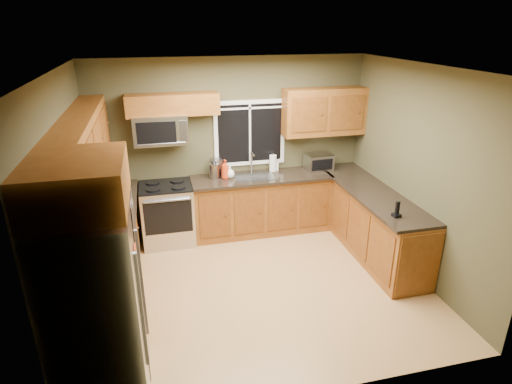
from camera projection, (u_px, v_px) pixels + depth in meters
name	position (u px, v px, depth m)	size (l,w,h in m)	color
floor	(259.00, 285.00, 5.52)	(4.20, 4.20, 0.00)	#B0834D
ceiling	(259.00, 68.00, 4.51)	(4.20, 4.20, 0.00)	white
back_wall	(231.00, 147.00, 6.64)	(4.20, 4.20, 0.00)	#444128
front_wall	(314.00, 267.00, 3.39)	(4.20, 4.20, 0.00)	#444128
left_wall	(68.00, 204.00, 4.56)	(3.60, 3.60, 0.00)	#444128
right_wall	(418.00, 173.00, 5.48)	(3.60, 3.60, 0.00)	#444128
window	(250.00, 133.00, 6.62)	(1.12, 0.03, 1.02)	white
base_cabinets_left	(111.00, 253.00, 5.39)	(0.60, 2.65, 0.90)	brown
countertop_left	(109.00, 219.00, 5.22)	(0.65, 2.65, 0.04)	black
base_cabinets_back	(261.00, 205.00, 6.80)	(2.17, 0.60, 0.90)	brown
countertop_back	(262.00, 177.00, 6.60)	(2.17, 0.65, 0.04)	black
base_cabinets_peninsula	(369.00, 221.00, 6.24)	(0.60, 2.52, 0.90)	brown
countertop_peninsula	(371.00, 191.00, 6.06)	(0.65, 2.50, 0.04)	black
upper_cabinets_left	(83.00, 145.00, 4.83)	(0.33, 2.65, 0.72)	brown
upper_cabinets_back_left	(173.00, 104.00, 6.04)	(1.30, 0.33, 0.30)	brown
upper_cabinets_back_right	(324.00, 112.00, 6.62)	(1.30, 0.33, 0.72)	brown
upper_cabinet_over_fridge	(77.00, 184.00, 3.21)	(0.72, 0.90, 0.38)	brown
refrigerator	(98.00, 308.00, 3.63)	(0.74, 0.90, 1.80)	#B7B7BC
range	(168.00, 213.00, 6.44)	(0.76, 0.69, 0.94)	#B7B7BC
microwave	(160.00, 129.00, 6.09)	(0.76, 0.41, 0.42)	#B7B7BC
sink	(254.00, 176.00, 6.58)	(0.60, 0.42, 0.36)	slate
toaster_oven	(319.00, 162.00, 6.84)	(0.44, 0.35, 0.26)	#B7B7BC
coffee_maker	(217.00, 168.00, 6.55)	(0.17, 0.22, 0.27)	slate
kettle	(214.00, 170.00, 6.46)	(0.19, 0.19, 0.29)	#B7B7BC
paper_towel_roll	(273.00, 163.00, 6.78)	(0.13, 0.13, 0.29)	white
soap_bottle_a	(225.00, 169.00, 6.43)	(0.11, 0.12, 0.30)	red
soap_bottle_b	(276.00, 165.00, 6.82)	(0.08, 0.09, 0.19)	white
soap_bottle_c	(230.00, 172.00, 6.49)	(0.15, 0.15, 0.19)	white
cordless_phone	(397.00, 212.00, 5.21)	(0.10, 0.10, 0.20)	black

